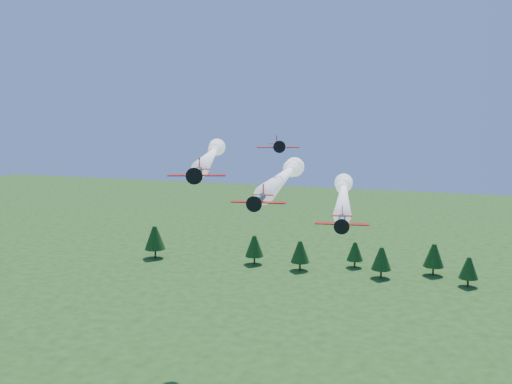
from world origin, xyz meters
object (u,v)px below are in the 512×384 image
(plane_lead, at_px, (286,175))
(plane_right, at_px, (344,193))
(plane_left, at_px, (211,155))
(plane_slot, at_px, (278,145))

(plane_lead, relative_size, plane_right, 1.00)
(plane_lead, height_order, plane_left, plane_left)
(plane_left, height_order, plane_right, plane_left)
(plane_lead, distance_m, plane_right, 13.13)
(plane_left, height_order, plane_slot, plane_slot)
(plane_right, relative_size, plane_slot, 6.30)
(plane_right, height_order, plane_slot, plane_slot)
(plane_left, bearing_deg, plane_right, -18.54)
(plane_lead, xyz_separation_m, plane_left, (-17.03, 9.57, 2.09))
(plane_lead, bearing_deg, plane_slot, -91.53)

